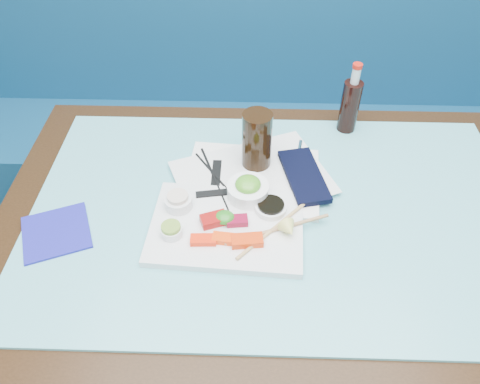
{
  "coord_description": "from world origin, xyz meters",
  "views": [
    {
      "loc": [
        -0.07,
        0.65,
        1.61
      ],
      "look_at": [
        -0.09,
        1.47,
        0.8
      ],
      "focal_mm": 35.0,
      "sensor_mm": 36.0,
      "label": 1
    }
  ],
  "objects_px": {
    "booth_bench": "(267,129)",
    "dining_table": "(274,234)",
    "cola_glass": "(257,140)",
    "cola_bottle_body": "(350,107)",
    "sashimi_plate": "(227,227)",
    "seaweed_bowl": "(248,191)",
    "serving_tray": "(252,179)",
    "blue_napkin": "(56,232)"
  },
  "relations": [
    {
      "from": "booth_bench",
      "to": "dining_table",
      "type": "bearing_deg",
      "value": -90.0
    },
    {
      "from": "cola_glass",
      "to": "cola_bottle_body",
      "type": "height_order",
      "value": "cola_glass"
    },
    {
      "from": "sashimi_plate",
      "to": "cola_bottle_body",
      "type": "bearing_deg",
      "value": 54.06
    },
    {
      "from": "sashimi_plate",
      "to": "seaweed_bowl",
      "type": "xyz_separation_m",
      "value": [
        0.05,
        0.1,
        0.02
      ]
    },
    {
      "from": "booth_bench",
      "to": "dining_table",
      "type": "height_order",
      "value": "booth_bench"
    },
    {
      "from": "sashimi_plate",
      "to": "seaweed_bowl",
      "type": "height_order",
      "value": "seaweed_bowl"
    },
    {
      "from": "serving_tray",
      "to": "seaweed_bowl",
      "type": "bearing_deg",
      "value": -93.12
    },
    {
      "from": "serving_tray",
      "to": "cola_glass",
      "type": "relative_size",
      "value": 2.17
    },
    {
      "from": "cola_bottle_body",
      "to": "blue_napkin",
      "type": "xyz_separation_m",
      "value": [
        -0.74,
        -0.43,
        -0.08
      ]
    },
    {
      "from": "seaweed_bowl",
      "to": "cola_glass",
      "type": "distance_m",
      "value": 0.14
    },
    {
      "from": "booth_bench",
      "to": "serving_tray",
      "type": "relative_size",
      "value": 8.6
    },
    {
      "from": "cola_glass",
      "to": "blue_napkin",
      "type": "bearing_deg",
      "value": -152.04
    },
    {
      "from": "dining_table",
      "to": "seaweed_bowl",
      "type": "height_order",
      "value": "seaweed_bowl"
    },
    {
      "from": "serving_tray",
      "to": "sashimi_plate",
      "type": "bearing_deg",
      "value": -104.35
    },
    {
      "from": "cola_bottle_body",
      "to": "blue_napkin",
      "type": "relative_size",
      "value": 1.03
    },
    {
      "from": "sashimi_plate",
      "to": "serving_tray",
      "type": "xyz_separation_m",
      "value": [
        0.06,
        0.17,
        -0.0
      ]
    },
    {
      "from": "dining_table",
      "to": "blue_napkin",
      "type": "relative_size",
      "value": 9.23
    },
    {
      "from": "dining_table",
      "to": "cola_bottle_body",
      "type": "xyz_separation_m",
      "value": [
        0.22,
        0.34,
        0.17
      ]
    },
    {
      "from": "dining_table",
      "to": "cola_glass",
      "type": "relative_size",
      "value": 8.72
    },
    {
      "from": "dining_table",
      "to": "sashimi_plate",
      "type": "relative_size",
      "value": 3.89
    },
    {
      "from": "seaweed_bowl",
      "to": "cola_bottle_body",
      "type": "distance_m",
      "value": 0.43
    },
    {
      "from": "seaweed_bowl",
      "to": "cola_bottle_body",
      "type": "height_order",
      "value": "cola_bottle_body"
    },
    {
      "from": "cola_bottle_body",
      "to": "blue_napkin",
      "type": "distance_m",
      "value": 0.86
    },
    {
      "from": "booth_bench",
      "to": "cola_bottle_body",
      "type": "xyz_separation_m",
      "value": [
        0.22,
        -0.5,
        0.46
      ]
    },
    {
      "from": "sashimi_plate",
      "to": "dining_table",
      "type": "bearing_deg",
      "value": 32.31
    },
    {
      "from": "cola_glass",
      "to": "serving_tray",
      "type": "bearing_deg",
      "value": -100.3
    },
    {
      "from": "seaweed_bowl",
      "to": "serving_tray",
      "type": "bearing_deg",
      "value": 82.41
    },
    {
      "from": "booth_bench",
      "to": "seaweed_bowl",
      "type": "height_order",
      "value": "booth_bench"
    },
    {
      "from": "sashimi_plate",
      "to": "cola_bottle_body",
      "type": "relative_size",
      "value": 2.31
    },
    {
      "from": "booth_bench",
      "to": "sashimi_plate",
      "type": "relative_size",
      "value": 8.34
    },
    {
      "from": "cola_glass",
      "to": "cola_bottle_body",
      "type": "relative_size",
      "value": 1.03
    },
    {
      "from": "booth_bench",
      "to": "blue_napkin",
      "type": "height_order",
      "value": "booth_bench"
    },
    {
      "from": "blue_napkin",
      "to": "dining_table",
      "type": "bearing_deg",
      "value": 9.79
    },
    {
      "from": "booth_bench",
      "to": "sashimi_plate",
      "type": "xyz_separation_m",
      "value": [
        -0.12,
        -0.91,
        0.39
      ]
    },
    {
      "from": "booth_bench",
      "to": "cola_bottle_body",
      "type": "distance_m",
      "value": 0.71
    },
    {
      "from": "booth_bench",
      "to": "blue_napkin",
      "type": "distance_m",
      "value": 1.14
    },
    {
      "from": "serving_tray",
      "to": "seaweed_bowl",
      "type": "height_order",
      "value": "seaweed_bowl"
    },
    {
      "from": "dining_table",
      "to": "serving_tray",
      "type": "relative_size",
      "value": 4.01
    },
    {
      "from": "seaweed_bowl",
      "to": "cola_glass",
      "type": "height_order",
      "value": "cola_glass"
    },
    {
      "from": "booth_bench",
      "to": "dining_table",
      "type": "distance_m",
      "value": 0.89
    },
    {
      "from": "seaweed_bowl",
      "to": "cola_glass",
      "type": "relative_size",
      "value": 0.65
    },
    {
      "from": "blue_napkin",
      "to": "cola_glass",
      "type": "bearing_deg",
      "value": 27.96
    }
  ]
}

